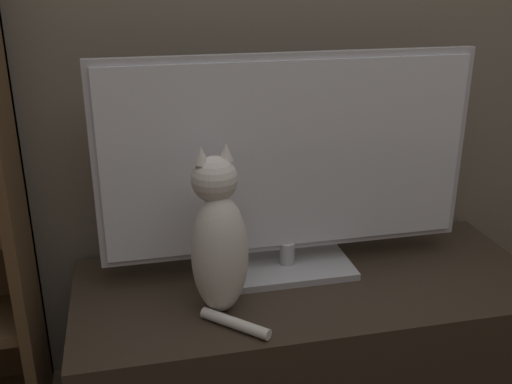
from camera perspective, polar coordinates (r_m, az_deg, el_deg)
tv_stand at (r=1.82m, az=4.96°, el=-13.94°), size 1.31×0.56×0.40m
tv at (r=1.64m, az=3.12°, el=2.53°), size 1.04×0.22×0.62m
cat at (r=1.49m, az=-3.57°, el=-4.69°), size 0.18×0.26×0.44m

